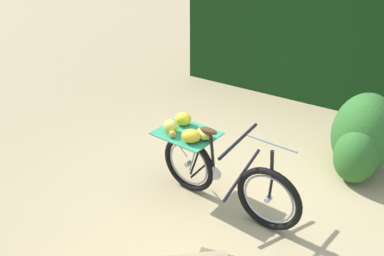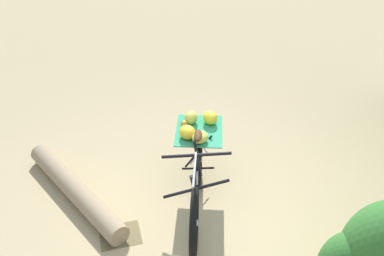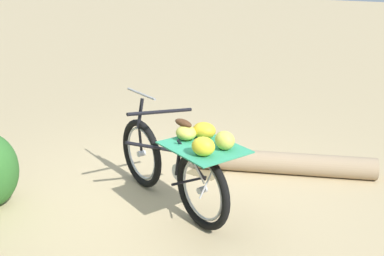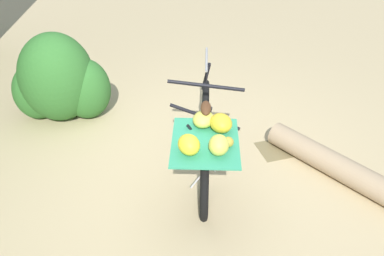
% 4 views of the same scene
% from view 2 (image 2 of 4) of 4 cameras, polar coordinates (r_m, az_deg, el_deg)
% --- Properties ---
extents(ground_plane, '(60.00, 60.00, 0.00)m').
position_cam_2_polar(ground_plane, '(4.97, 3.32, -11.85)').
color(ground_plane, tan).
extents(bicycle, '(0.94, 1.78, 1.03)m').
position_cam_2_polar(bicycle, '(4.79, 0.66, -5.91)').
color(bicycle, black).
rests_on(bicycle, ground_plane).
extents(fallen_log, '(1.07, 1.88, 0.25)m').
position_cam_2_polar(fallen_log, '(5.30, -15.41, -7.96)').
color(fallen_log, '#9E8466').
rests_on(fallen_log, ground_plane).
extents(leaf_litter_patch, '(0.44, 0.36, 0.01)m').
position_cam_2_polar(leaf_litter_patch, '(4.83, -9.61, -14.00)').
color(leaf_litter_patch, olive).
rests_on(leaf_litter_patch, ground_plane).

